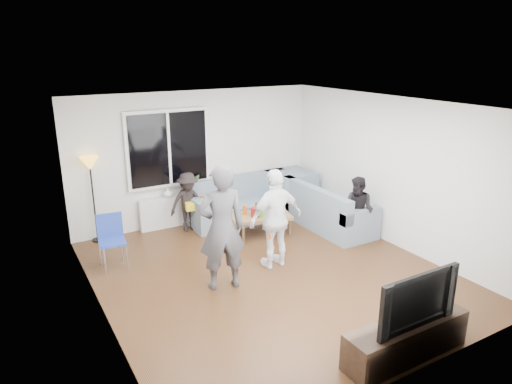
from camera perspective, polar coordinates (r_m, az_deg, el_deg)
floor at (r=7.35m, az=1.70°, el=-10.09°), size 5.00×5.50×0.04m
ceiling at (r=6.56m, az=1.91°, el=10.82°), size 5.00×5.50×0.04m
wall_back at (r=9.22m, az=-7.34°, el=4.30°), size 5.00×0.04×2.60m
wall_front at (r=4.88m, az=19.42°, el=-8.81°), size 5.00×0.04×2.60m
wall_left at (r=5.98m, az=-19.25°, el=-3.91°), size 0.04×5.50×2.60m
wall_right at (r=8.40m, az=16.58°, el=2.40°), size 0.04×5.50×2.60m
window_frame at (r=8.89m, az=-10.77°, el=5.29°), size 1.62×0.06×1.47m
window_glass at (r=8.85m, az=-10.68°, el=5.24°), size 1.50×0.02×1.35m
window_mullion at (r=8.84m, az=-10.66°, el=5.23°), size 0.05×0.03×1.35m
radiator at (r=9.19m, az=-10.25°, el=-2.33°), size 1.30×0.12×0.62m
potted_plant at (r=9.17m, az=-7.52°, el=1.04°), size 0.21×0.17×0.38m
vase at (r=9.01m, az=-10.84°, el=-0.09°), size 0.18×0.18×0.18m
sofa_back_section at (r=9.36m, az=-1.43°, el=-0.93°), size 2.30×0.85×0.85m
sofa_right_section at (r=9.09m, az=8.93°, el=-1.72°), size 2.00×0.85×0.85m
sofa_corner at (r=9.92m, az=4.31°, el=0.11°), size 0.85×0.85×0.85m
cushion_yellow at (r=8.87m, az=-7.57°, el=-1.56°), size 0.43×0.39×0.14m
cushion_red at (r=8.96m, az=-7.36°, el=-1.34°), size 0.36×0.30×0.13m
coffee_table at (r=8.66m, az=0.55°, el=-4.06°), size 1.21×0.85×0.40m
pitcher at (r=8.48m, az=-0.09°, el=-2.47°), size 0.17×0.17×0.17m
side_chair at (r=7.68m, az=-17.31°, el=-5.96°), size 0.45×0.45×0.86m
floor_lamp at (r=8.69m, az=-19.41°, el=-0.95°), size 0.32×0.32×1.56m
player_left at (r=6.58m, az=-4.25°, el=-4.44°), size 0.75×0.57×1.86m
player_right at (r=7.27m, az=2.45°, el=-3.31°), size 0.95×0.43×1.60m
spectator_right at (r=8.44m, az=12.50°, el=-2.17°), size 0.62×0.70×1.20m
spectator_back at (r=8.86m, az=-8.36°, el=-1.21°), size 0.75×0.45×1.14m
tv_console at (r=5.74m, az=18.03°, el=-16.88°), size 1.60×0.40×0.44m
television at (r=5.46m, az=18.57°, el=-12.14°), size 1.13×0.15×0.65m
bottle_e at (r=8.86m, az=2.12°, el=-1.37°), size 0.07×0.07×0.24m
bottle_b at (r=8.39m, az=0.64°, el=-2.52°), size 0.08×0.08×0.22m
bottle_c at (r=8.70m, az=0.12°, el=-1.93°), size 0.07×0.07×0.18m
bottle_a at (r=8.56m, az=-1.40°, el=-2.22°), size 0.07×0.07×0.19m
bottle_d at (r=8.61m, az=2.42°, el=-1.99°), size 0.07×0.07×0.23m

